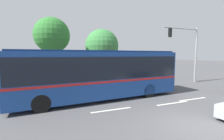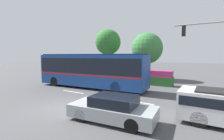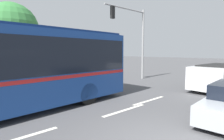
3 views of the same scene
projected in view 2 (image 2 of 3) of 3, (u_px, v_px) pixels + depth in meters
ground_plane at (68, 107)px, 10.31m from camera, size 140.00×140.00×0.00m
city_bus at (91, 69)px, 16.36m from camera, size 11.56×3.21×3.39m
sedan_foreground at (113, 109)px, 8.09m from camera, size 4.44×2.13×1.29m
traffic_light_pole at (218, 45)px, 12.90m from camera, size 4.60×0.24×6.09m
flowering_hedge at (144, 77)px, 18.62m from camera, size 6.39×1.12×1.61m
street_tree_left at (108, 42)px, 24.52m from camera, size 3.82×3.82×7.14m
street_tree_centre at (147, 48)px, 22.14m from camera, size 4.20×4.20×6.31m
lane_stripe_near at (111, 99)px, 12.23m from camera, size 2.40×0.16×0.01m
lane_stripe_mid at (137, 102)px, 11.39m from camera, size 2.40×0.16×0.01m
lane_stripe_far at (73, 92)px, 14.55m from camera, size 2.40×0.16×0.01m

